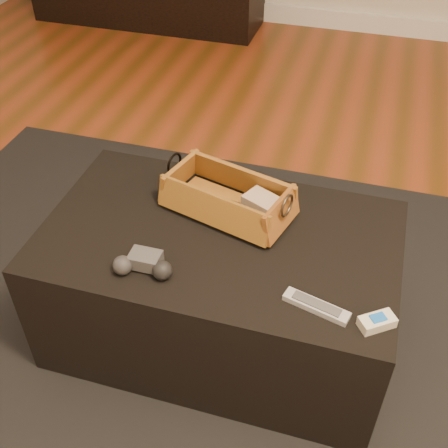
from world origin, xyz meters
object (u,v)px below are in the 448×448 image
(tv_remote, at_px, (220,205))
(cream_gadget, at_px, (377,322))
(silver_remote, at_px, (316,306))
(wicker_basket, at_px, (228,199))
(ottoman, at_px, (220,286))
(game_controller, at_px, (144,265))

(tv_remote, distance_m, cream_gadget, 0.57)
(silver_remote, distance_m, cream_gadget, 0.15)
(tv_remote, relative_size, wicker_basket, 0.48)
(tv_remote, distance_m, wicker_basket, 0.03)
(cream_gadget, bearing_deg, silver_remote, 175.18)
(ottoman, bearing_deg, game_controller, -126.65)
(wicker_basket, xyz_separation_m, cream_gadget, (0.45, -0.31, -0.03))
(ottoman, relative_size, silver_remote, 5.87)
(wicker_basket, distance_m, game_controller, 0.33)
(wicker_basket, height_order, game_controller, wicker_basket)
(wicker_basket, height_order, silver_remote, wicker_basket)
(tv_remote, relative_size, silver_remote, 1.16)
(ottoman, xyz_separation_m, wicker_basket, (-0.01, 0.11, 0.25))
(game_controller, bearing_deg, ottoman, 53.35)
(ottoman, xyz_separation_m, tv_remote, (-0.03, 0.10, 0.23))
(tv_remote, xyz_separation_m, wicker_basket, (0.02, 0.01, 0.02))
(wicker_basket, distance_m, silver_remote, 0.43)
(wicker_basket, xyz_separation_m, silver_remote, (0.31, -0.30, -0.04))
(wicker_basket, height_order, cream_gadget, wicker_basket)
(silver_remote, bearing_deg, wicker_basket, 136.01)
(wicker_basket, relative_size, cream_gadget, 4.39)
(ottoman, relative_size, wicker_basket, 2.43)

